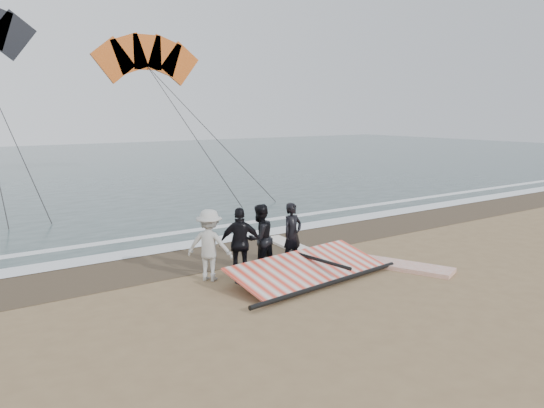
{
  "coord_description": "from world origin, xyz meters",
  "views": [
    {
      "loc": [
        -8.6,
        -8.6,
        4.08
      ],
      "look_at": [
        -0.47,
        3.0,
        1.6
      ],
      "focal_mm": 35.0,
      "sensor_mm": 36.0,
      "label": 1
    }
  ],
  "objects_px": {
    "board_cream": "(288,245)",
    "sail_rig": "(303,271)",
    "man_main": "(292,234)",
    "board_white": "(399,265)"
  },
  "relations": [
    {
      "from": "board_white",
      "to": "board_cream",
      "type": "distance_m",
      "value": 3.67
    },
    {
      "from": "board_cream",
      "to": "man_main",
      "type": "bearing_deg",
      "value": -117.45
    },
    {
      "from": "man_main",
      "to": "sail_rig",
      "type": "relative_size",
      "value": 0.35
    },
    {
      "from": "board_white",
      "to": "board_cream",
      "type": "height_order",
      "value": "board_white"
    },
    {
      "from": "man_main",
      "to": "board_cream",
      "type": "bearing_deg",
      "value": 48.65
    },
    {
      "from": "man_main",
      "to": "board_white",
      "type": "bearing_deg",
      "value": -47.58
    },
    {
      "from": "board_cream",
      "to": "sail_rig",
      "type": "height_order",
      "value": "sail_rig"
    },
    {
      "from": "sail_rig",
      "to": "board_white",
      "type": "bearing_deg",
      "value": -15.28
    },
    {
      "from": "man_main",
      "to": "board_cream",
      "type": "distance_m",
      "value": 2.17
    },
    {
      "from": "board_cream",
      "to": "sail_rig",
      "type": "distance_m",
      "value": 3.21
    }
  ]
}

